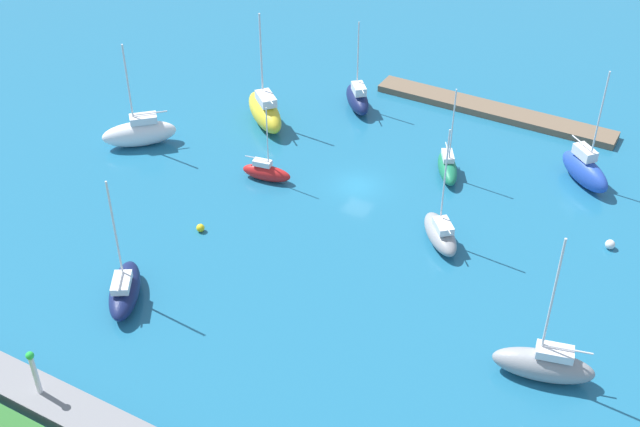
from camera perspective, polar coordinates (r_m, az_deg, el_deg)
water at (r=77.77m, az=2.63°, el=1.90°), size 160.00×160.00×0.00m
pier_dock at (r=91.15m, az=11.83°, el=6.94°), size 26.04×2.95×0.72m
harbor_beacon at (r=58.28m, az=-19.09°, el=-10.11°), size 0.56×0.56×3.73m
sailboat_navy_mid_basin at (r=89.92m, az=2.60°, el=7.92°), size 5.45×5.89×9.80m
sailboat_gray_lone_north at (r=60.63m, az=15.15°, el=-9.98°), size 7.39×3.87×12.28m
sailboat_yellow_along_channel at (r=86.86m, az=-3.82°, el=7.05°), size 7.64×7.01×12.10m
sailboat_white_far_south at (r=85.13m, az=-12.31°, el=5.46°), size 6.97×6.77×10.99m
sailboat_red_far_north at (r=78.24m, az=-3.72°, el=2.87°), size 4.97×2.17×7.81m
sailboat_green_by_breakwater at (r=79.68m, az=8.76°, el=3.19°), size 4.21×5.68×9.32m
sailboat_blue_near_pier at (r=81.23m, az=17.76°, el=2.89°), size 6.31×5.79×11.74m
sailboat_navy_off_beacon at (r=66.25m, az=-13.30°, el=-5.11°), size 5.45×6.91×10.96m
sailboat_gray_center_basin at (r=70.87m, az=8.29°, el=-1.34°), size 5.44×5.81×10.96m
mooring_buoy_white at (r=74.08m, az=19.34°, el=-2.02°), size 0.83×0.83×0.83m
mooring_buoy_yellow at (r=72.56m, az=-8.23°, el=-0.99°), size 0.72×0.72×0.72m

